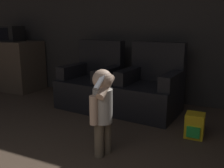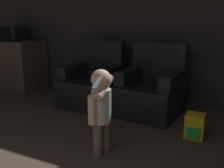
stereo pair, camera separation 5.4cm
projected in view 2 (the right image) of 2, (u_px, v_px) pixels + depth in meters
The scene contains 7 objects.
wall_back at pixel (146, 22), 4.06m from camera, with size 8.40×0.05×2.60m.
armchair_left at pixel (93, 83), 3.98m from camera, with size 0.88×0.89×1.01m.
armchair_right at pixel (151, 90), 3.57m from camera, with size 0.88×0.89×1.01m.
person_toddler at pixel (101, 106), 2.36m from camera, with size 0.19×0.34×0.86m.
toy_backpack at pixel (195, 126), 2.82m from camera, with size 0.20×0.22×0.28m.
kitchen_counter at pixel (16, 65), 4.98m from camera, with size 1.08×0.68×0.95m.
microwave at pixel (12, 33), 4.84m from camera, with size 0.49×0.33×0.29m.
Camera 2 is at (1.33, 0.50, 1.26)m, focal length 40.00 mm.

